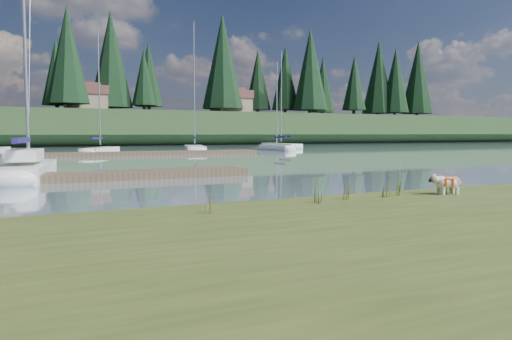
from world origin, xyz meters
TOP-DOWN VIEW (x-y plane):
  - ground at (0.00, 30.00)m, footprint 200.00×200.00m
  - bank at (0.00, -6.00)m, footprint 60.00×9.00m
  - ridge at (0.00, 73.00)m, footprint 200.00×20.00m
  - bulldog at (4.27, -2.59)m, footprint 0.83×0.45m
  - sailboat_main at (-4.43, 11.94)m, footprint 3.01×8.60m
  - dock_near at (-4.00, 9.00)m, footprint 16.00×2.00m
  - dock_far at (2.00, 30.00)m, footprint 26.00×2.20m
  - sailboat_bg_2 at (2.38, 34.45)m, footprint 4.71×7.16m
  - sailboat_bg_3 at (11.70, 36.59)m, footprint 4.09×8.93m
  - sailboat_bg_4 at (20.42, 35.75)m, footprint 1.46×6.36m
  - sailboat_bg_5 at (24.97, 43.02)m, footprint 1.72×8.37m
  - weed_0 at (0.65, -2.49)m, footprint 0.17×0.14m
  - weed_1 at (1.45, -2.36)m, footprint 0.17×0.14m
  - weed_2 at (3.05, -2.30)m, footprint 0.17×0.14m
  - weed_3 at (-1.94, -2.70)m, footprint 0.17×0.14m
  - weed_4 at (2.55, -2.38)m, footprint 0.17×0.14m
  - weed_5 at (4.30, -2.64)m, footprint 0.17×0.14m
  - mud_lip at (0.00, -1.60)m, footprint 60.00×0.50m
  - conifer_4 at (3.00, 66.00)m, footprint 6.16×6.16m
  - conifer_5 at (15.00, 70.00)m, footprint 3.96×3.96m
  - conifer_6 at (28.00, 68.00)m, footprint 7.04×7.04m
  - conifer_7 at (42.00, 71.00)m, footprint 5.28×5.28m
  - conifer_8 at (55.00, 67.00)m, footprint 4.62×4.62m
  - conifer_9 at (68.00, 70.00)m, footprint 5.94×5.94m
  - house_1 at (6.00, 71.00)m, footprint 6.30×5.30m
  - house_2 at (30.00, 69.00)m, footprint 6.30×5.30m

SIDE VIEW (x-z plane):
  - ground at x=0.00m, z-range 0.00..0.00m
  - mud_lip at x=0.00m, z-range 0.00..0.14m
  - dock_near at x=-4.00m, z-range 0.00..0.30m
  - dock_far at x=2.00m, z-range 0.00..0.30m
  - bank at x=0.00m, z-range 0.00..0.35m
  - sailboat_bg_5 at x=24.97m, z-range -5.63..6.27m
  - sailboat_bg_3 at x=11.70m, z-range -6.09..6.74m
  - sailboat_bg_4 at x=20.42m, z-range -4.42..5.08m
  - sailboat_bg_2 at x=2.38m, z-range -5.22..5.88m
  - sailboat_main at x=-4.43m, z-range -5.67..6.51m
  - weed_4 at x=2.55m, z-range 0.31..0.79m
  - weed_3 at x=-1.94m, z-range 0.31..0.82m
  - weed_5 at x=4.30m, z-range 0.31..0.85m
  - weed_1 at x=1.45m, z-range 0.30..0.86m
  - weed_0 at x=0.65m, z-range 0.30..0.92m
  - bulldog at x=4.27m, z-range 0.41..0.90m
  - weed_2 at x=3.05m, z-range 0.29..1.07m
  - ridge at x=0.00m, z-range 0.00..5.00m
  - house_1 at x=6.00m, z-range 4.99..9.64m
  - house_2 at x=30.00m, z-range 4.99..9.64m
  - conifer_5 at x=15.00m, z-range 5.65..16.00m
  - conifer_8 at x=55.00m, z-range 5.62..17.40m
  - conifer_7 at x=42.00m, z-range 5.59..18.79m
  - conifer_9 at x=68.00m, z-range 5.55..20.18m
  - conifer_4 at x=3.00m, z-range 5.54..20.64m
  - conifer_6 at x=28.00m, z-range 5.49..22.49m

